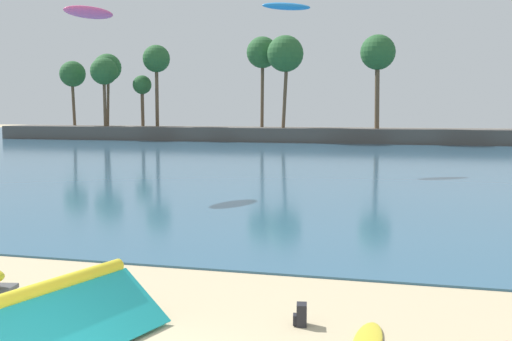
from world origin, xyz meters
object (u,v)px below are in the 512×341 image
folded_kite (50,303)px  backpack_near_kite (301,315)px  surfboard (368,341)px  kite_aloft_high_over_bay (286,6)px  kite_aloft_drifting_left (89,12)px

folded_kite → backpack_near_kite: size_ratio=9.88×
backpack_near_kite → surfboard: bearing=-24.4°
surfboard → kite_aloft_high_over_bay: bearing=-164.4°
surfboard → kite_aloft_high_over_bay: 34.22m
folded_kite → surfboard: (5.56, 1.54, -0.73)m
kite_aloft_high_over_bay → kite_aloft_drifting_left: (-7.26, -13.49, -2.05)m
folded_kite → backpack_near_kite: folded_kite is taller
surfboard → folded_kite: bearing=-73.9°
backpack_near_kite → kite_aloft_high_over_bay: (-7.01, 30.66, 10.91)m
folded_kite → kite_aloft_drifting_left: 23.32m
folded_kite → surfboard: 5.81m
surfboard → kite_aloft_high_over_bay: size_ratio=0.60×
kite_aloft_high_over_bay → surfboard: bearing=-108.5°
folded_kite → kite_aloft_high_over_bay: (-2.81, 32.82, 10.35)m
backpack_near_kite → kite_aloft_drifting_left: (-14.27, 17.17, 8.86)m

